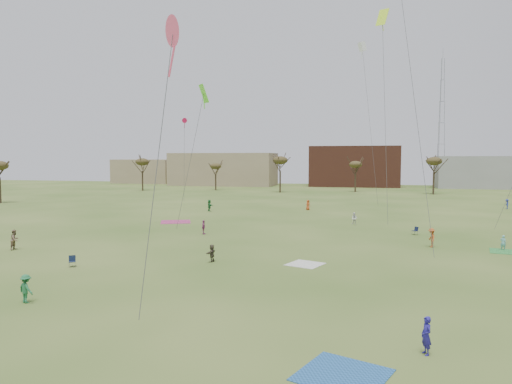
% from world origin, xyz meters
% --- Properties ---
extents(ground, '(260.00, 260.00, 0.00)m').
position_xyz_m(ground, '(0.00, 0.00, 0.00)').
color(ground, '#33561A').
rests_on(ground, ground).
extents(flyer_near_center, '(1.22, 0.93, 1.67)m').
position_xyz_m(flyer_near_center, '(-9.83, -4.36, 0.83)').
color(flyer_near_center, '#246E41').
rests_on(flyer_near_center, ground).
extents(flyer_near_right, '(0.59, 0.71, 1.66)m').
position_xyz_m(flyer_near_right, '(11.94, -6.70, 0.83)').
color(flyer_near_right, navy).
rests_on(flyer_near_right, ground).
extents(spectator_fore_b, '(0.78, 0.96, 1.86)m').
position_xyz_m(spectator_fore_b, '(-22.16, 9.34, 0.93)').
color(spectator_fore_b, '#7B634E').
rests_on(spectator_fore_b, ground).
extents(spectator_fore_c, '(0.63, 1.37, 1.42)m').
position_xyz_m(spectator_fore_c, '(-2.88, 8.63, 0.71)').
color(spectator_fore_c, brown).
rests_on(spectator_fore_c, ground).
extents(flyer_mid_b, '(0.85, 1.26, 1.80)m').
position_xyz_m(flyer_mid_b, '(15.26, 19.56, 0.90)').
color(flyer_mid_b, '#B35321').
rests_on(flyer_mid_b, ground).
extents(flyer_mid_c, '(0.60, 0.51, 1.38)m').
position_xyz_m(flyer_mid_c, '(21.46, 19.53, 0.69)').
color(flyer_mid_c, '#76BFC5').
rests_on(flyer_mid_c, ground).
extents(spectator_mid_d, '(0.55, 0.98, 1.58)m').
position_xyz_m(spectator_mid_d, '(-8.31, 21.84, 0.79)').
color(spectator_mid_d, '#AC488A').
rests_on(spectator_mid_d, ground).
extents(spectator_mid_e, '(0.86, 0.76, 1.48)m').
position_xyz_m(spectator_mid_e, '(7.67, 33.87, 0.74)').
color(spectator_mid_e, white).
rests_on(spectator_mid_e, ground).
extents(flyer_far_a, '(1.48, 1.67, 1.83)m').
position_xyz_m(flyer_far_a, '(-15.21, 43.88, 0.92)').
color(flyer_far_a, '#267237').
rests_on(flyer_far_a, ground).
extents(flyer_far_b, '(0.91, 0.96, 1.65)m').
position_xyz_m(flyer_far_b, '(-0.22, 49.43, 0.83)').
color(flyer_far_b, '#C85022').
rests_on(flyer_far_b, ground).
extents(flyer_far_c, '(0.66, 1.09, 1.63)m').
position_xyz_m(flyer_far_c, '(31.77, 58.79, 0.82)').
color(flyer_far_c, '#2232A0').
rests_on(flyer_far_c, ground).
extents(blanket_blue, '(4.10, 4.10, 0.03)m').
position_xyz_m(blanket_blue, '(8.58, -9.52, 0.00)').
color(blanket_blue, '#255EA2').
rests_on(blanket_blue, ground).
extents(blanket_cream, '(3.25, 3.25, 0.03)m').
position_xyz_m(blanket_cream, '(4.62, 9.46, 0.00)').
color(blanket_cream, silver).
rests_on(blanket_cream, ground).
extents(blanket_plum, '(5.02, 5.02, 0.03)m').
position_xyz_m(blanket_plum, '(-15.39, 30.72, 0.00)').
color(blanket_plum, '#B0366D').
rests_on(blanket_plum, ground).
extents(blanket_olive, '(3.21, 3.21, 0.03)m').
position_xyz_m(blanket_olive, '(21.55, 18.72, 0.00)').
color(blanket_olive, '#338C3C').
rests_on(blanket_olive, ground).
extents(camp_chair_left, '(0.72, 0.73, 0.87)m').
position_xyz_m(camp_chair_left, '(-12.80, 4.38, 0.26)').
color(camp_chair_left, '#131E35').
rests_on(camp_chair_left, ground).
extents(camp_chair_right, '(0.74, 0.74, 0.87)m').
position_xyz_m(camp_chair_right, '(14.42, 26.97, 0.26)').
color(camp_chair_right, '#131A34').
rests_on(camp_chair_right, ground).
extents(kites_aloft, '(72.93, 62.12, 25.78)m').
position_xyz_m(kites_aloft, '(4.18, 30.58, 19.77)').
color(kites_aloft, yellow).
rests_on(kites_aloft, ground).
extents(tree_line, '(117.44, 49.32, 8.91)m').
position_xyz_m(tree_line, '(-2.85, 79.12, 7.09)').
color(tree_line, '#3A2B1E').
rests_on(tree_line, ground).
extents(building_tan, '(32.00, 14.00, 10.00)m').
position_xyz_m(building_tan, '(-35.00, 115.00, 5.00)').
color(building_tan, '#937F60').
rests_on(building_tan, ground).
extents(building_brick, '(26.00, 16.00, 12.00)m').
position_xyz_m(building_brick, '(5.00, 120.00, 6.00)').
color(building_brick, brown).
rests_on(building_brick, ground).
extents(building_grey, '(24.00, 12.00, 9.00)m').
position_xyz_m(building_grey, '(40.00, 118.00, 4.50)').
color(building_grey, gray).
rests_on(building_grey, ground).
extents(building_tan_west, '(20.00, 12.00, 8.00)m').
position_xyz_m(building_tan_west, '(-65.00, 122.00, 4.00)').
color(building_tan_west, '#937F60').
rests_on(building_tan_west, ground).
extents(radio_tower, '(1.51, 1.72, 41.00)m').
position_xyz_m(radio_tower, '(30.00, 125.00, 19.21)').
color(radio_tower, '#9EA3A8').
rests_on(radio_tower, ground).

